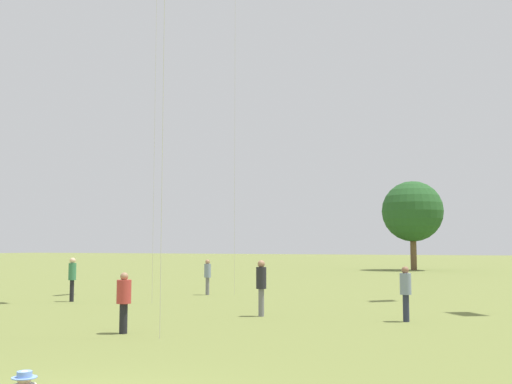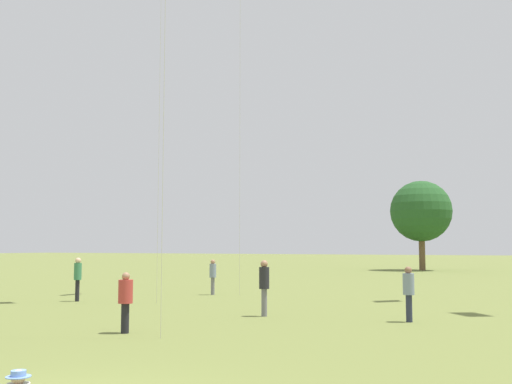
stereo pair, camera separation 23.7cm
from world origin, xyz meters
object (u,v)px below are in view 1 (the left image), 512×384
at_px(person_standing_0, 208,274).
at_px(person_standing_1, 261,282).
at_px(person_standing_2, 72,275).
at_px(person_standing_4, 124,297).
at_px(person_standing_5, 406,289).
at_px(distant_tree_2, 413,212).

bearing_deg(person_standing_0, person_standing_1, -122.35).
bearing_deg(person_standing_2, person_standing_0, 74.72).
relative_size(person_standing_2, person_standing_4, 1.13).
xyz_separation_m(person_standing_0, person_standing_2, (-3.29, -5.15, 0.10)).
xyz_separation_m(person_standing_1, person_standing_4, (-1.64, -4.86, -0.16)).
relative_size(person_standing_5, distant_tree_2, 0.20).
bearing_deg(person_standing_4, person_standing_5, -146.59).
bearing_deg(distant_tree_2, person_standing_1, -86.90).
xyz_separation_m(person_standing_0, person_standing_5, (10.04, -6.03, -0.00)).
distance_m(person_standing_0, person_standing_1, 8.66).
distance_m(person_standing_2, person_standing_5, 13.37).
bearing_deg(person_standing_2, person_standing_1, 8.29).
bearing_deg(person_standing_0, person_standing_5, -103.95).
distance_m(person_standing_0, distant_tree_2, 32.80).
relative_size(person_standing_1, distant_tree_2, 0.21).
bearing_deg(person_standing_5, person_standing_1, -147.39).
height_order(person_standing_0, person_standing_1, person_standing_1).
height_order(person_standing_4, distant_tree_2, distant_tree_2).
distance_m(person_standing_1, person_standing_5, 4.44).
distance_m(person_standing_1, distant_tree_2, 39.18).
xyz_separation_m(person_standing_2, person_standing_5, (13.34, -0.88, -0.10)).
height_order(person_standing_2, person_standing_5, person_standing_2).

